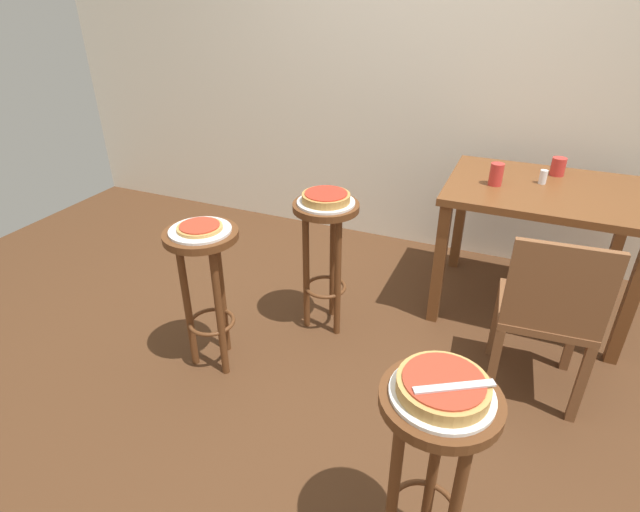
{
  "coord_description": "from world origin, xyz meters",
  "views": [
    {
      "loc": [
        0.62,
        -1.79,
        1.73
      ],
      "look_at": [
        -0.14,
        -0.02,
        0.67
      ],
      "focal_mm": 28.04,
      "sensor_mm": 36.0,
      "label": 1
    }
  ],
  "objects_px": {
    "serving_plate_leftside": "(326,202)",
    "cup_near_edge": "(496,174)",
    "stool_foreground": "(433,450)",
    "pizza_server_knife": "(454,387)",
    "stool_leftside": "(326,241)",
    "wooden_chair": "(548,312)",
    "stool_middle": "(206,272)",
    "pizza_leftside": "(326,197)",
    "pizza_middle": "(200,227)",
    "pizza_foreground": "(443,386)",
    "serving_plate_middle": "(200,230)",
    "serving_plate_foreground": "(442,394)",
    "dining_table": "(543,207)",
    "cup_far_edge": "(558,167)",
    "condiment_shaker": "(543,177)"
  },
  "relations": [
    {
      "from": "serving_plate_foreground",
      "to": "wooden_chair",
      "type": "bearing_deg",
      "value": 73.13
    },
    {
      "from": "stool_middle",
      "to": "pizza_leftside",
      "type": "xyz_separation_m",
      "value": [
        0.39,
        0.52,
        0.25
      ]
    },
    {
      "from": "cup_far_edge",
      "to": "pizza_server_knife",
      "type": "distance_m",
      "value": 2.0
    },
    {
      "from": "stool_leftside",
      "to": "wooden_chair",
      "type": "relative_size",
      "value": 0.88
    },
    {
      "from": "dining_table",
      "to": "cup_near_edge",
      "type": "bearing_deg",
      "value": -164.21
    },
    {
      "from": "stool_middle",
      "to": "wooden_chair",
      "type": "xyz_separation_m",
      "value": [
        1.5,
        0.4,
        -0.07
      ]
    },
    {
      "from": "serving_plate_middle",
      "to": "pizza_foreground",
      "type": "bearing_deg",
      "value": -26.16
    },
    {
      "from": "stool_middle",
      "to": "pizza_leftside",
      "type": "distance_m",
      "value": 0.7
    },
    {
      "from": "cup_near_edge",
      "to": "serving_plate_leftside",
      "type": "bearing_deg",
      "value": -143.43
    },
    {
      "from": "serving_plate_leftside",
      "to": "cup_near_edge",
      "type": "bearing_deg",
      "value": 36.57
    },
    {
      "from": "cup_near_edge",
      "to": "pizza_server_knife",
      "type": "xyz_separation_m",
      "value": [
        0.08,
        -1.69,
        -0.02
      ]
    },
    {
      "from": "serving_plate_leftside",
      "to": "pizza_server_knife",
      "type": "bearing_deg",
      "value": -53.58
    },
    {
      "from": "serving_plate_middle",
      "to": "pizza_middle",
      "type": "xyz_separation_m",
      "value": [
        -0.0,
        0.0,
        0.02
      ]
    },
    {
      "from": "pizza_leftside",
      "to": "serving_plate_middle",
      "type": "bearing_deg",
      "value": -127.03
    },
    {
      "from": "pizza_leftside",
      "to": "condiment_shaker",
      "type": "bearing_deg",
      "value": 34.66
    },
    {
      "from": "stool_foreground",
      "to": "pizza_leftside",
      "type": "distance_m",
      "value": 1.39
    },
    {
      "from": "pizza_middle",
      "to": "cup_far_edge",
      "type": "bearing_deg",
      "value": 43.58
    },
    {
      "from": "pizza_server_knife",
      "to": "cup_near_edge",
      "type": "bearing_deg",
      "value": 61.39
    },
    {
      "from": "cup_far_edge",
      "to": "serving_plate_leftside",
      "type": "bearing_deg",
      "value": -140.9
    },
    {
      "from": "stool_leftside",
      "to": "pizza_leftside",
      "type": "xyz_separation_m",
      "value": [
        0.0,
        0.0,
        0.25
      ]
    },
    {
      "from": "condiment_shaker",
      "to": "serving_plate_foreground",
      "type": "bearing_deg",
      "value": -95.93
    },
    {
      "from": "serving_plate_foreground",
      "to": "pizza_server_knife",
      "type": "xyz_separation_m",
      "value": [
        0.03,
        -0.02,
        0.06
      ]
    },
    {
      "from": "pizza_middle",
      "to": "stool_foreground",
      "type": "bearing_deg",
      "value": -26.16
    },
    {
      "from": "dining_table",
      "to": "cup_far_edge",
      "type": "height_order",
      "value": "cup_far_edge"
    },
    {
      "from": "pizza_foreground",
      "to": "pizza_server_knife",
      "type": "relative_size",
      "value": 1.14
    },
    {
      "from": "serving_plate_foreground",
      "to": "dining_table",
      "type": "distance_m",
      "value": 1.76
    },
    {
      "from": "stool_middle",
      "to": "serving_plate_leftside",
      "type": "height_order",
      "value": "serving_plate_leftside"
    },
    {
      "from": "condiment_shaker",
      "to": "pizza_leftside",
      "type": "bearing_deg",
      "value": -145.34
    },
    {
      "from": "pizza_foreground",
      "to": "stool_middle",
      "type": "distance_m",
      "value": 1.36
    },
    {
      "from": "pizza_server_knife",
      "to": "pizza_foreground",
      "type": "bearing_deg",
      "value": 115.05
    },
    {
      "from": "stool_foreground",
      "to": "stool_middle",
      "type": "bearing_deg",
      "value": 153.84
    },
    {
      "from": "pizza_foreground",
      "to": "stool_middle",
      "type": "xyz_separation_m",
      "value": [
        -1.2,
        0.59,
        -0.25
      ]
    },
    {
      "from": "stool_foreground",
      "to": "wooden_chair",
      "type": "height_order",
      "value": "wooden_chair"
    },
    {
      "from": "dining_table",
      "to": "condiment_shaker",
      "type": "height_order",
      "value": "condiment_shaker"
    },
    {
      "from": "stool_leftside",
      "to": "pizza_leftside",
      "type": "relative_size",
      "value": 3.05
    },
    {
      "from": "pizza_middle",
      "to": "condiment_shaker",
      "type": "height_order",
      "value": "condiment_shaker"
    },
    {
      "from": "stool_foreground",
      "to": "stool_middle",
      "type": "xyz_separation_m",
      "value": [
        -1.2,
        0.59,
        0.0
      ]
    },
    {
      "from": "stool_leftside",
      "to": "wooden_chair",
      "type": "height_order",
      "value": "wooden_chair"
    },
    {
      "from": "pizza_foreground",
      "to": "serving_plate_leftside",
      "type": "relative_size",
      "value": 0.85
    },
    {
      "from": "stool_leftside",
      "to": "serving_plate_leftside",
      "type": "bearing_deg",
      "value": 0.0
    },
    {
      "from": "serving_plate_leftside",
      "to": "wooden_chair",
      "type": "height_order",
      "value": "wooden_chair"
    },
    {
      "from": "cup_near_edge",
      "to": "condiment_shaker",
      "type": "bearing_deg",
      "value": 27.91
    },
    {
      "from": "stool_foreground",
      "to": "pizza_server_knife",
      "type": "height_order",
      "value": "pizza_server_knife"
    },
    {
      "from": "stool_middle",
      "to": "cup_far_edge",
      "type": "distance_m",
      "value": 2.03
    },
    {
      "from": "pizza_middle",
      "to": "cup_near_edge",
      "type": "distance_m",
      "value": 1.58
    },
    {
      "from": "stool_leftside",
      "to": "cup_far_edge",
      "type": "height_order",
      "value": "cup_far_edge"
    },
    {
      "from": "serving_plate_middle",
      "to": "stool_leftside",
      "type": "height_order",
      "value": "serving_plate_middle"
    },
    {
      "from": "condiment_shaker",
      "to": "pizza_server_knife",
      "type": "relative_size",
      "value": 0.34
    },
    {
      "from": "pizza_foreground",
      "to": "wooden_chair",
      "type": "xyz_separation_m",
      "value": [
        0.3,
        0.98,
        -0.31
      ]
    },
    {
      "from": "pizza_server_knife",
      "to": "serving_plate_leftside",
      "type": "bearing_deg",
      "value": 95.16
    }
  ]
}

